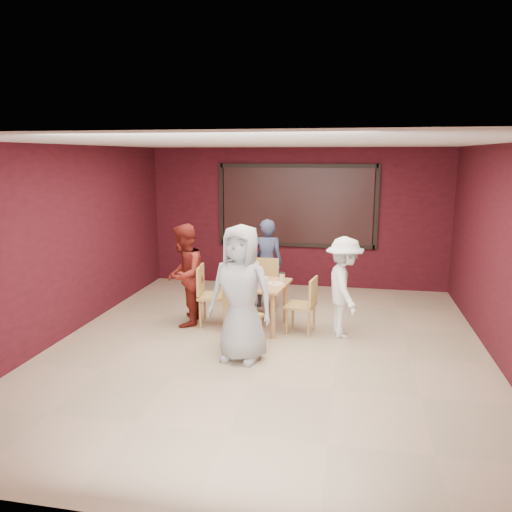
% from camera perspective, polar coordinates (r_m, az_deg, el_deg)
% --- Properties ---
extents(floor, '(7.00, 7.00, 0.00)m').
position_cam_1_polar(floor, '(7.10, 1.28, -10.42)').
color(floor, tan).
rests_on(floor, ground).
extents(window_blinds, '(3.00, 0.02, 1.50)m').
position_cam_1_polar(window_blinds, '(10.06, 4.68, 5.74)').
color(window_blinds, black).
extents(dining_table, '(1.02, 1.02, 0.87)m').
position_cam_1_polar(dining_table, '(7.68, 0.06, -3.70)').
color(dining_table, '#BC754D').
rests_on(dining_table, floor).
extents(chair_front, '(0.55, 0.55, 0.88)m').
position_cam_1_polar(chair_front, '(6.95, -1.75, -6.58)').
color(chair_front, tan).
rests_on(chair_front, floor).
extents(chair_back, '(0.47, 0.47, 0.94)m').
position_cam_1_polar(chair_back, '(8.41, 0.98, -3.13)').
color(chair_back, tan).
rests_on(chair_back, floor).
extents(chair_left, '(0.51, 0.51, 0.96)m').
position_cam_1_polar(chair_left, '(7.87, -5.43, -4.10)').
color(chair_left, tan).
rests_on(chair_left, floor).
extents(chair_right, '(0.48, 0.48, 0.86)m').
position_cam_1_polar(chair_right, '(7.53, 5.68, -5.27)').
color(chair_right, tan).
rests_on(chair_right, floor).
extents(diner_front, '(0.97, 0.73, 1.80)m').
position_cam_1_polar(diner_front, '(6.44, -1.72, -4.30)').
color(diner_front, '#9C9C9C').
rests_on(diner_front, floor).
extents(diner_back, '(0.63, 0.48, 1.57)m').
position_cam_1_polar(diner_back, '(8.74, 1.21, -0.84)').
color(diner_back, '#323858').
rests_on(diner_back, floor).
extents(diner_left, '(0.66, 0.82, 1.61)m').
position_cam_1_polar(diner_left, '(7.89, -8.20, -2.18)').
color(diner_left, maroon).
rests_on(diner_left, floor).
extents(diner_right, '(0.78, 1.07, 1.49)m').
position_cam_1_polar(diner_right, '(7.42, 10.03, -3.55)').
color(diner_right, white).
rests_on(diner_right, floor).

